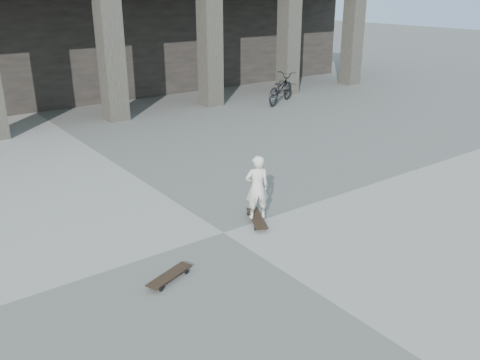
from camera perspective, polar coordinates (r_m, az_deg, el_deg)
ground at (r=8.69m, az=-1.88°, el=-5.94°), size 90.00×90.00×0.00m
colonnade at (r=20.66m, az=-25.28°, el=16.52°), size 28.00×8.82×6.00m
longboard at (r=9.03m, az=1.89°, el=-4.34°), size 0.59×0.91×0.09m
skateboard_spare at (r=7.41m, az=-7.94°, el=-10.62°), size 0.80×0.45×0.09m
child at (r=8.80m, az=1.93°, el=-0.83°), size 0.49×0.41×1.15m
bicycle at (r=18.48m, az=4.57°, el=10.20°), size 2.09×1.52×1.05m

